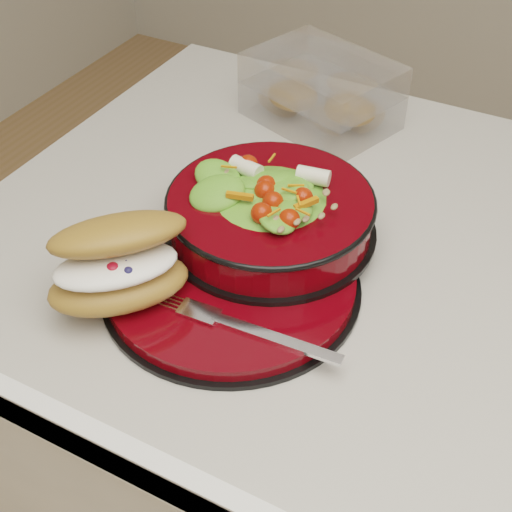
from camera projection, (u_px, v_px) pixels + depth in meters
The scene contains 6 objects.
island_counter at pixel (428, 499), 1.08m from camera, with size 1.24×0.74×0.90m.
dinner_plate at pixel (231, 282), 0.77m from camera, with size 0.28×0.28×0.02m.
salad_bowl at pixel (270, 206), 0.80m from camera, with size 0.24×0.24×0.10m.
croissant at pixel (120, 264), 0.72m from camera, with size 0.16×0.17×0.09m.
fork at pixel (252, 330), 0.71m from camera, with size 0.18×0.03×0.00m.
pastry_box at pixel (321, 93), 1.02m from camera, with size 0.24×0.20×0.09m.
Camera 1 is at (0.04, -0.63, 1.44)m, focal length 50.00 mm.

